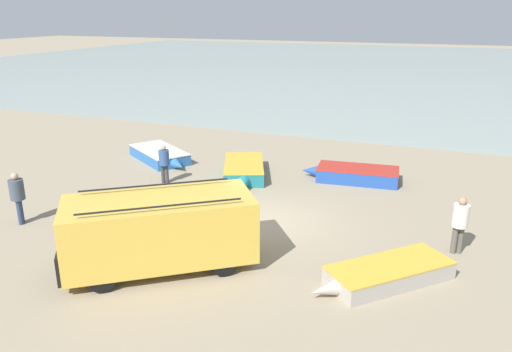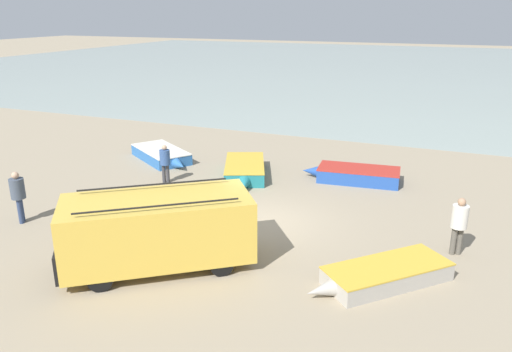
# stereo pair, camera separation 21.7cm
# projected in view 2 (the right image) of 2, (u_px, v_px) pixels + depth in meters

# --- Properties ---
(ground_plane) EXTENTS (200.00, 200.00, 0.00)m
(ground_plane) POSITION_uv_depth(u_px,v_px,m) (263.00, 222.00, 16.95)
(ground_plane) COLOR gray
(sea_water) EXTENTS (120.00, 80.00, 0.01)m
(sea_water) POSITION_uv_depth(u_px,v_px,m) (416.00, 67.00, 62.52)
(sea_water) COLOR #99A89E
(sea_water) RESTS_ON ground_plane
(parked_van) EXTENTS (5.40, 4.80, 2.16)m
(parked_van) POSITION_uv_depth(u_px,v_px,m) (157.00, 229.00, 13.72)
(parked_van) COLOR gold
(parked_van) RESTS_ON ground_plane
(fishing_rowboat_0) EXTENTS (2.82, 4.15, 0.59)m
(fishing_rowboat_0) POSITION_uv_depth(u_px,v_px,m) (245.00, 170.00, 21.52)
(fishing_rowboat_0) COLOR #1E757F
(fishing_rowboat_0) RESTS_ON ground_plane
(fishing_rowboat_1) EXTENTS (4.12, 1.86, 0.58)m
(fishing_rowboat_1) POSITION_uv_depth(u_px,v_px,m) (355.00, 175.00, 20.92)
(fishing_rowboat_1) COLOR #234CA3
(fishing_rowboat_1) RESTS_ON ground_plane
(fishing_rowboat_2) EXTENTS (3.49, 3.58, 0.49)m
(fishing_rowboat_2) POSITION_uv_depth(u_px,v_px,m) (383.00, 274.00, 13.11)
(fishing_rowboat_2) COLOR #ADA89E
(fishing_rowboat_2) RESTS_ON ground_plane
(fishing_rowboat_3) EXTENTS (4.03, 3.26, 0.53)m
(fishing_rowboat_3) POSITION_uv_depth(u_px,v_px,m) (162.00, 155.00, 23.85)
(fishing_rowboat_3) COLOR #2D66AD
(fishing_rowboat_3) RESTS_ON ground_plane
(fisherman_0) EXTENTS (0.46, 0.46, 1.77)m
(fisherman_0) POSITION_uv_depth(u_px,v_px,m) (459.00, 221.00, 14.41)
(fisherman_0) COLOR #5B564C
(fisherman_0) RESTS_ON ground_plane
(fisherman_1) EXTENTS (0.42, 0.42, 1.61)m
(fisherman_1) POSITION_uv_depth(u_px,v_px,m) (165.00, 160.00, 20.56)
(fisherman_1) COLOR #38383D
(fisherman_1) RESTS_ON ground_plane
(fisherman_2) EXTENTS (0.47, 0.47, 1.79)m
(fisherman_2) POSITION_uv_depth(u_px,v_px,m) (18.00, 193.00, 16.62)
(fisherman_2) COLOR navy
(fisherman_2) RESTS_ON ground_plane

